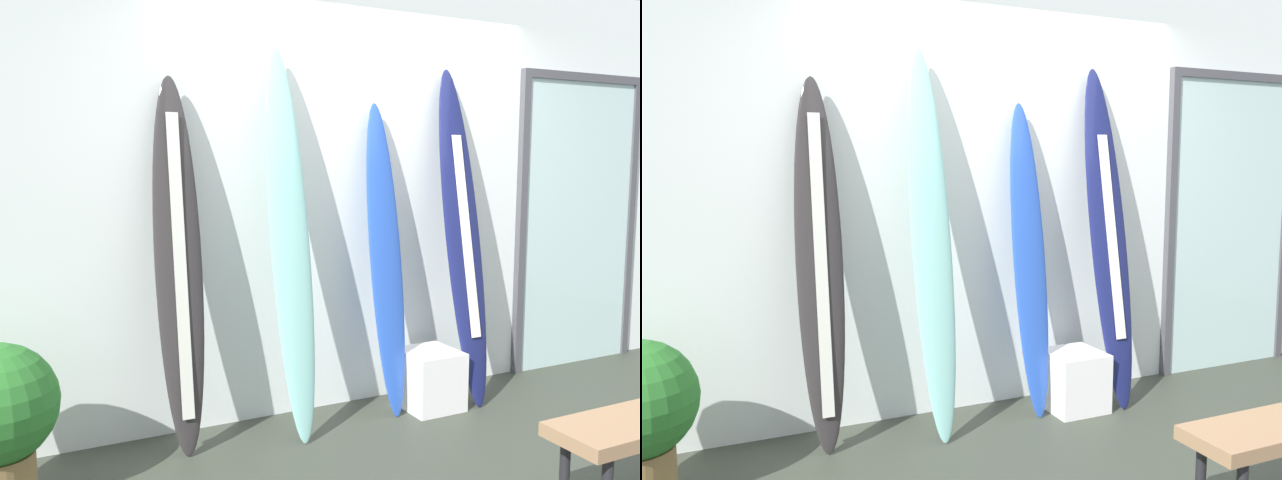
% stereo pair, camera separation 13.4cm
% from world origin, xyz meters
% --- Properties ---
extents(wall_back, '(7.20, 0.20, 2.80)m').
position_xyz_m(wall_back, '(0.00, 1.30, 1.40)').
color(wall_back, silver).
rests_on(wall_back, ground).
extents(surfboard_charcoal, '(0.26, 0.36, 2.01)m').
position_xyz_m(surfboard_charcoal, '(-1.21, 1.00, 0.99)').
color(surfboard_charcoal, '#2C292A').
rests_on(surfboard_charcoal, ground).
extents(surfboard_seafoam, '(0.24, 0.48, 2.21)m').
position_xyz_m(surfboard_seafoam, '(-0.60, 0.93, 1.10)').
color(surfboard_seafoam, '#80C0B8').
rests_on(surfboard_seafoam, ground).
extents(surfboard_cobalt, '(0.22, 0.36, 1.92)m').
position_xyz_m(surfboard_cobalt, '(0.06, 0.98, 0.94)').
color(surfboard_cobalt, '#244CAF').
rests_on(surfboard_cobalt, ground).
extents(surfboard_navy, '(0.28, 0.49, 2.16)m').
position_xyz_m(surfboard_navy, '(0.61, 0.94, 1.08)').
color(surfboard_navy, '#161C4F').
rests_on(surfboard_navy, ground).
extents(display_block_left, '(0.34, 0.34, 0.37)m').
position_xyz_m(display_block_left, '(0.34, 0.89, 0.18)').
color(display_block_left, white).
rests_on(display_block_left, ground).
extents(glass_door, '(1.20, 0.06, 2.21)m').
position_xyz_m(glass_door, '(1.90, 1.18, 1.14)').
color(glass_door, silver).
rests_on(glass_door, ground).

